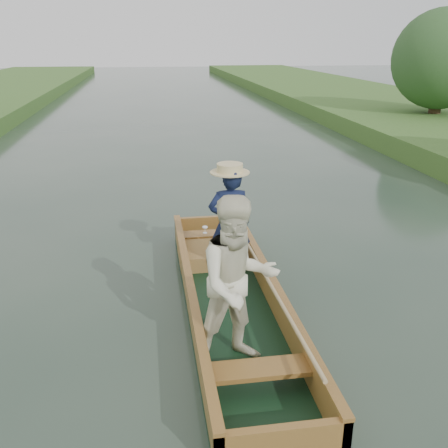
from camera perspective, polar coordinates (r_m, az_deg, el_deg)
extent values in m
plane|color=#283D30|center=(6.36, 0.83, -9.93)|extent=(120.00, 120.00, 0.00)
cylinder|color=#47331E|center=(20.74, 23.06, 12.86)|extent=(0.44, 0.44, 2.14)
sphere|color=#254B1E|center=(20.64, 23.64, 16.88)|extent=(3.56, 3.56, 3.56)
cube|color=black|center=(6.34, 0.84, -9.61)|extent=(1.10, 5.00, 0.08)
cube|color=#A17132|center=(6.19, -3.86, -8.35)|extent=(0.08, 5.00, 0.32)
cube|color=#A17132|center=(6.34, 5.44, -7.66)|extent=(0.08, 5.00, 0.32)
cube|color=#A17132|center=(8.47, -1.92, -0.18)|extent=(1.10, 0.08, 0.32)
cube|color=#A17132|center=(4.29, 6.80, -23.59)|extent=(1.10, 0.08, 0.32)
cube|color=#A17132|center=(6.11, -3.90, -6.87)|extent=(0.10, 5.00, 0.04)
cube|color=#A17132|center=(6.26, 5.49, -6.20)|extent=(0.10, 5.00, 0.04)
cube|color=#A17132|center=(7.93, -1.43, -1.18)|extent=(0.94, 0.30, 0.05)
cube|color=#A17132|center=(4.89, 4.09, -16.22)|extent=(0.94, 0.30, 0.05)
imported|color=#131B3C|center=(6.73, 0.64, 0.01)|extent=(0.58, 0.38, 1.58)
cylinder|color=beige|center=(6.50, 0.67, 6.22)|extent=(0.52, 0.52, 0.12)
imported|color=#EDE8C9|center=(4.92, 1.60, -6.74)|extent=(0.99, 0.84, 1.78)
cube|color=#B16939|center=(7.52, -1.94, -3.32)|extent=(0.85, 0.90, 0.22)
sphere|color=tan|center=(7.38, 0.37, -1.90)|extent=(0.21, 0.21, 0.21)
sphere|color=tan|center=(7.31, 0.39, -0.80)|extent=(0.16, 0.16, 0.16)
sphere|color=tan|center=(7.28, -0.05, -0.33)|extent=(0.06, 0.06, 0.06)
sphere|color=tan|center=(7.30, 0.83, -0.28)|extent=(0.06, 0.06, 0.06)
sphere|color=tan|center=(7.26, 0.47, -1.09)|extent=(0.06, 0.06, 0.06)
sphere|color=tan|center=(7.34, -0.32, -1.78)|extent=(0.07, 0.07, 0.07)
sphere|color=tan|center=(7.36, 1.12, -1.70)|extent=(0.07, 0.07, 0.07)
sphere|color=tan|center=(7.38, 0.01, -2.65)|extent=(0.08, 0.08, 0.08)
sphere|color=tan|center=(7.39, 0.81, -2.60)|extent=(0.08, 0.08, 0.08)
cylinder|color=silver|center=(7.91, -2.19, -1.02)|extent=(0.07, 0.07, 0.01)
cylinder|color=silver|center=(7.89, -2.19, -0.75)|extent=(0.01, 0.01, 0.08)
ellipsoid|color=silver|center=(7.87, -2.20, -0.37)|extent=(0.09, 0.09, 0.05)
cylinder|color=tan|center=(6.19, 4.86, -6.07)|extent=(0.04, 4.25, 0.19)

